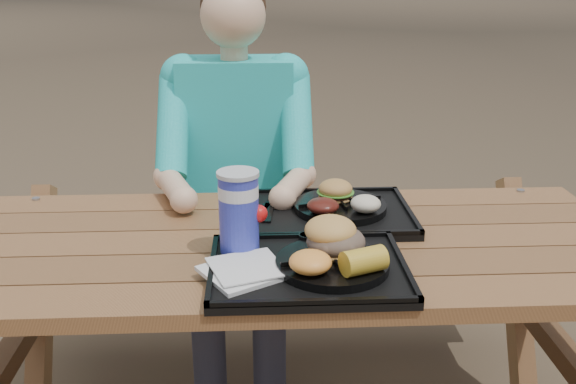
{
  "coord_description": "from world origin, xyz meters",
  "views": [
    {
      "loc": [
        -0.08,
        -1.53,
        1.42
      ],
      "look_at": [
        0.0,
        0.0,
        0.88
      ],
      "focal_mm": 40.0,
      "sensor_mm": 36.0,
      "label": 1
    }
  ],
  "objects": [
    {
      "name": "picnic_table",
      "position": [
        0.0,
        0.0,
        0.38
      ],
      "size": [
        1.8,
        1.49,
        0.75
      ],
      "primitive_type": null,
      "color": "#999999",
      "rests_on": "ground"
    },
    {
      "name": "tray_near",
      "position": [
        0.04,
        -0.21,
        0.76
      ],
      "size": [
        0.45,
        0.35,
        0.02
      ],
      "primitive_type": "cube",
      "color": "black",
      "rests_on": "picnic_table"
    },
    {
      "name": "tray_far",
      "position": [
        0.12,
        0.14,
        0.76
      ],
      "size": [
        0.45,
        0.35,
        0.02
      ],
      "primitive_type": "cube",
      "color": "black",
      "rests_on": "picnic_table"
    },
    {
      "name": "plate_near",
      "position": [
        0.09,
        -0.21,
        0.78
      ],
      "size": [
        0.26,
        0.26,
        0.02
      ],
      "primitive_type": "cylinder",
      "color": "black",
      "rests_on": "tray_near"
    },
    {
      "name": "plate_far",
      "position": [
        0.15,
        0.15,
        0.78
      ],
      "size": [
        0.26,
        0.26,
        0.02
      ],
      "primitive_type": "cylinder",
      "color": "black",
      "rests_on": "tray_far"
    },
    {
      "name": "napkin_stack",
      "position": [
        -0.11,
        -0.24,
        0.78
      ],
      "size": [
        0.22,
        0.22,
        0.02
      ],
      "primitive_type": "cube",
      "rotation": [
        0.0,
        0.0,
        0.54
      ],
      "color": "silver",
      "rests_on": "tray_near"
    },
    {
      "name": "soda_cup",
      "position": [
        -0.12,
        -0.11,
        0.87
      ],
      "size": [
        0.09,
        0.09,
        0.19
      ],
      "primitive_type": "cylinder",
      "color": "#1520A3",
      "rests_on": "tray_near"
    },
    {
      "name": "condiment_bbq",
      "position": [
        0.04,
        -0.08,
        0.78
      ],
      "size": [
        0.04,
        0.04,
        0.03
      ],
      "primitive_type": "cylinder",
      "color": "black",
      "rests_on": "tray_near"
    },
    {
      "name": "condiment_mustard",
      "position": [
        0.09,
        -0.07,
        0.78
      ],
      "size": [
        0.05,
        0.05,
        0.03
      ],
      "primitive_type": "cylinder",
      "color": "yellow",
      "rests_on": "tray_near"
    },
    {
      "name": "sandwich",
      "position": [
        0.1,
        -0.17,
        0.86
      ],
      "size": [
        0.13,
        0.13,
        0.13
      ],
      "primitive_type": null,
      "color": "#D19649",
      "rests_on": "plate_near"
    },
    {
      "name": "mac_cheese",
      "position": [
        0.04,
        -0.27,
        0.81
      ],
      "size": [
        0.09,
        0.09,
        0.05
      ],
      "primitive_type": "ellipsoid",
      "color": "#FFA843",
      "rests_on": "plate_near"
    },
    {
      "name": "corn_cob",
      "position": [
        0.15,
        -0.28,
        0.82
      ],
      "size": [
        0.13,
        0.13,
        0.06
      ],
      "primitive_type": null,
      "rotation": [
        0.0,
        0.0,
        0.38
      ],
      "color": "gold",
      "rests_on": "plate_near"
    },
    {
      "name": "cutlery_far",
      "position": [
        -0.05,
        0.14,
        0.77
      ],
      "size": [
        0.04,
        0.16,
        0.01
      ],
      "primitive_type": "cube",
      "rotation": [
        0.0,
        0.0,
        -0.1
      ],
      "color": "black",
      "rests_on": "tray_far"
    },
    {
      "name": "burger",
      "position": [
        0.15,
        0.19,
        0.83
      ],
      "size": [
        0.1,
        0.1,
        0.09
      ],
      "primitive_type": null,
      "color": "#BA8441",
      "rests_on": "plate_far"
    },
    {
      "name": "baked_beans",
      "position": [
        0.1,
        0.08,
        0.81
      ],
      "size": [
        0.09,
        0.09,
        0.04
      ],
      "primitive_type": "ellipsoid",
      "color": "#4F160F",
      "rests_on": "plate_far"
    },
    {
      "name": "potato_salad",
      "position": [
        0.21,
        0.08,
        0.81
      ],
      "size": [
        0.08,
        0.08,
        0.05
      ],
      "primitive_type": "ellipsoid",
      "color": "beige",
      "rests_on": "plate_far"
    },
    {
      "name": "diner",
      "position": [
        -0.15,
        0.61,
        0.64
      ],
      "size": [
        0.48,
        0.84,
        1.28
      ],
      "primitive_type": null,
      "color": "teal",
      "rests_on": "ground"
    }
  ]
}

